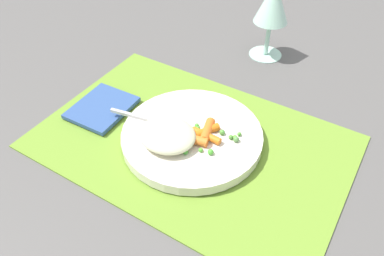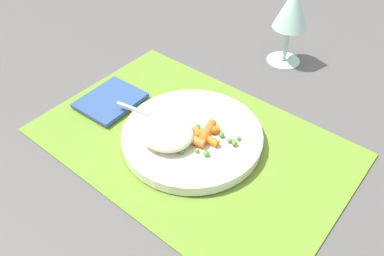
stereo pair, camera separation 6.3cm
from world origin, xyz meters
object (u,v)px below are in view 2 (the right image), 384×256
at_px(plate, 192,136).
at_px(carrot_portion, 202,135).
at_px(fork, 174,124).
at_px(wine_glass, 293,10).
at_px(napkin, 111,100).
at_px(rice_mound, 166,132).

relative_size(plate, carrot_portion, 3.58).
height_order(fork, wine_glass, wine_glass).
xyz_separation_m(wine_glass, napkin, (-0.18, -0.35, -0.11)).
distance_m(rice_mound, carrot_portion, 0.06).
xyz_separation_m(plate, napkin, (-0.19, -0.02, -0.01)).
height_order(rice_mound, fork, rice_mound).
bearing_deg(fork, rice_mound, -71.27).
distance_m(plate, rice_mound, 0.05).
distance_m(carrot_portion, wine_glass, 0.34).
bearing_deg(carrot_portion, fork, -173.27).
xyz_separation_m(carrot_portion, fork, (-0.06, -0.01, -0.00)).
xyz_separation_m(carrot_portion, napkin, (-0.21, -0.02, -0.02)).
xyz_separation_m(fork, napkin, (-0.15, -0.01, -0.02)).
xyz_separation_m(rice_mound, napkin, (-0.16, 0.02, -0.03)).
relative_size(plate, fork, 1.22).
bearing_deg(carrot_portion, plate, -179.56).
distance_m(plate, carrot_portion, 0.03).
xyz_separation_m(plate, carrot_portion, (0.02, 0.00, 0.02)).
relative_size(plate, rice_mound, 2.49).
xyz_separation_m(rice_mound, fork, (-0.01, 0.03, -0.01)).
bearing_deg(carrot_portion, napkin, -174.97).
distance_m(plate, fork, 0.04).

